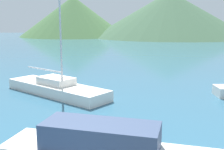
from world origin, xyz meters
name	(u,v)px	position (x,y,z in m)	size (l,w,h in m)	color
sailboat_middle	(56,88)	(-3.16, 12.79, 0.46)	(8.21, 6.44, 7.28)	white
hill_west	(74,16)	(-20.74, 91.12, 6.77)	(36.53, 36.53, 13.54)	#3D6038
hill_central	(169,14)	(11.60, 89.91, 7.34)	(51.27, 51.27, 14.67)	#38563D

